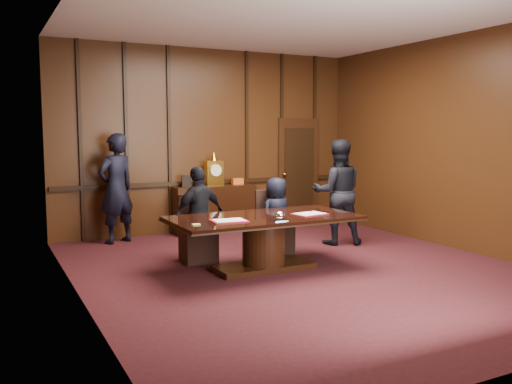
% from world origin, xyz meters
% --- Properties ---
extents(room, '(7.00, 7.04, 3.50)m').
position_xyz_m(room, '(0.07, 0.14, 1.72)').
color(room, black).
rests_on(room, ground).
extents(sideboard, '(1.60, 0.45, 1.54)m').
position_xyz_m(sideboard, '(0.00, 3.26, 0.49)').
color(sideboard, black).
rests_on(sideboard, ground).
extents(conference_table, '(2.62, 1.32, 0.76)m').
position_xyz_m(conference_table, '(-0.48, 0.31, 0.51)').
color(conference_table, black).
rests_on(conference_table, ground).
extents(folder_left, '(0.49, 0.38, 0.02)m').
position_xyz_m(folder_left, '(-1.09, 0.13, 0.77)').
color(folder_left, '#AE102A').
rests_on(folder_left, conference_table).
extents(folder_right, '(0.51, 0.40, 0.02)m').
position_xyz_m(folder_right, '(0.17, 0.15, 0.77)').
color(folder_right, '#AE102A').
rests_on(folder_right, conference_table).
extents(inkstand, '(0.20, 0.14, 0.12)m').
position_xyz_m(inkstand, '(-0.48, -0.14, 0.81)').
color(inkstand, white).
rests_on(inkstand, conference_table).
extents(notepad, '(0.10, 0.07, 0.01)m').
position_xyz_m(notepad, '(-1.58, 0.06, 0.77)').
color(notepad, '#D4CA67').
rests_on(notepad, conference_table).
extents(chair_left, '(0.51, 0.51, 0.99)m').
position_xyz_m(chair_left, '(-1.13, 1.19, 0.29)').
color(chair_left, black).
rests_on(chair_left, ground).
extents(chair_right, '(0.48, 0.48, 0.99)m').
position_xyz_m(chair_right, '(0.17, 1.19, 0.29)').
color(chair_right, black).
rests_on(chair_right, ground).
extents(signatory_left, '(0.90, 0.55, 1.43)m').
position_xyz_m(signatory_left, '(-1.13, 1.11, 0.71)').
color(signatory_left, black).
rests_on(signatory_left, ground).
extents(signatory_right, '(0.67, 0.52, 1.22)m').
position_xyz_m(signatory_right, '(0.17, 1.11, 0.61)').
color(signatory_right, black).
rests_on(signatory_right, ground).
extents(witness_left, '(0.82, 0.70, 1.90)m').
position_xyz_m(witness_left, '(-1.89, 3.10, 0.95)').
color(witness_left, black).
rests_on(witness_left, ground).
extents(witness_right, '(1.08, 0.98, 1.80)m').
position_xyz_m(witness_right, '(1.47, 1.29, 0.90)').
color(witness_right, black).
rests_on(witness_right, ground).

